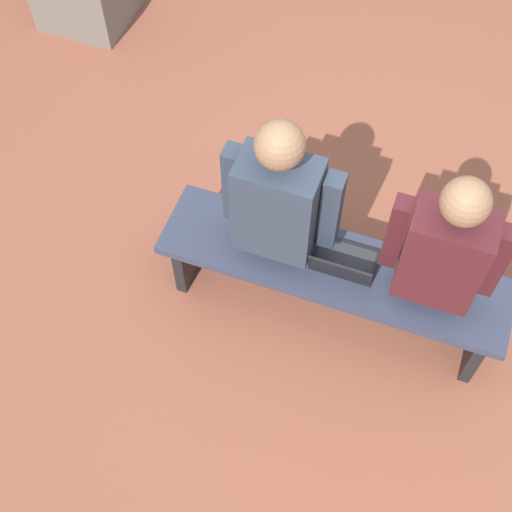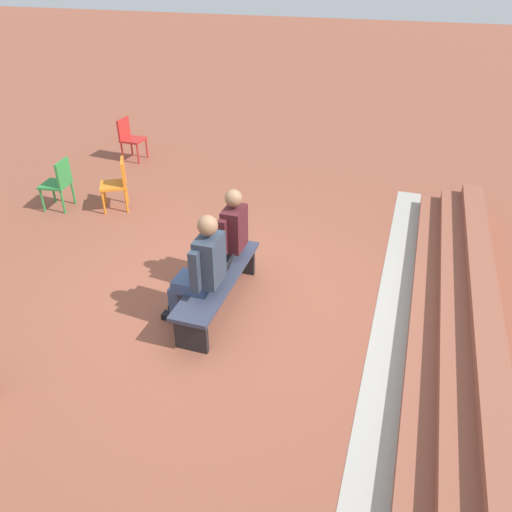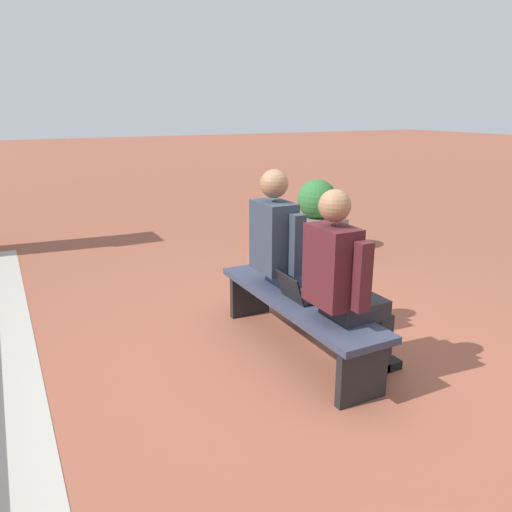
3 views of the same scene
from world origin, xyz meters
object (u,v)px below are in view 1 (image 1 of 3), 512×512
Objects in this scene: bench at (333,274)px; person_adult at (284,204)px; person_student at (442,252)px; laptop at (343,263)px.

person_adult is (0.30, -0.07, 0.38)m from bench.
person_student reaches higher than laptop.
person_student is at bearing 179.82° from person_adult.
bench is 1.30× the size of person_adult.
laptop is (-0.35, 0.08, -0.23)m from person_adult.
laptop is (0.43, 0.08, -0.22)m from person_student.
bench is at bearing -14.56° from laptop.
person_student is 4.20× the size of laptop.
laptop is at bearing 166.75° from person_adult.
bench is 1.34× the size of person_student.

